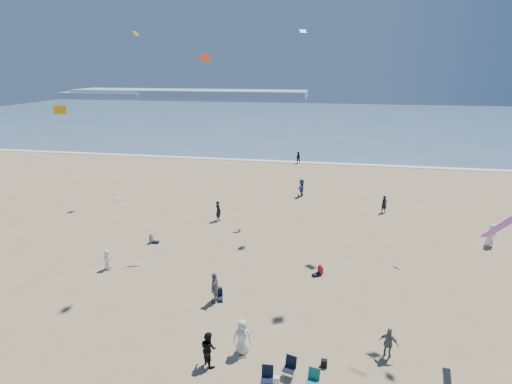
# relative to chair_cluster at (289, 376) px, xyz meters

# --- Properties ---
(ocean) EXTENTS (220.00, 100.00, 0.06)m
(ocean) POSITION_rel_chair_cluster_xyz_m (-4.74, 93.62, -0.47)
(ocean) COLOR #476B84
(ocean) RESTS_ON ground
(surf_line) EXTENTS (220.00, 1.20, 0.08)m
(surf_line) POSITION_rel_chair_cluster_xyz_m (-4.74, 43.62, -0.46)
(surf_line) COLOR white
(surf_line) RESTS_ON ground
(headland_far) EXTENTS (110.00, 20.00, 3.20)m
(headland_far) POSITION_rel_chair_cluster_xyz_m (-64.74, 168.62, 1.10)
(headland_far) COLOR #7A8EA8
(headland_far) RESTS_ON ground
(headland_near) EXTENTS (40.00, 14.00, 2.00)m
(headland_near) POSITION_rel_chair_cluster_xyz_m (-104.74, 163.62, 0.50)
(headland_near) COLOR #7A8EA8
(headland_near) RESTS_ON ground
(standing_flyers) EXTENTS (30.78, 50.19, 1.95)m
(standing_flyers) POSITION_rel_chair_cluster_xyz_m (1.63, 12.44, 0.40)
(standing_flyers) COLOR black
(standing_flyers) RESTS_ON ground
(seated_group) EXTENTS (14.54, 21.70, 0.84)m
(seated_group) POSITION_rel_chair_cluster_xyz_m (-3.75, 3.80, -0.08)
(seated_group) COLOR silver
(seated_group) RESTS_ON ground
(chair_cluster) EXTENTS (2.66, 1.48, 1.00)m
(chair_cluster) POSITION_rel_chair_cluster_xyz_m (0.00, 0.00, 0.00)
(chair_cluster) COLOR black
(chair_cluster) RESTS_ON ground
(white_tote) EXTENTS (0.35, 0.20, 0.40)m
(white_tote) POSITION_rel_chair_cluster_xyz_m (-0.63, -0.06, -0.30)
(white_tote) COLOR white
(white_tote) RESTS_ON ground
(black_backpack) EXTENTS (0.30, 0.22, 0.38)m
(black_backpack) POSITION_rel_chair_cluster_xyz_m (1.50, 1.45, -0.31)
(black_backpack) COLOR black
(black_backpack) RESTS_ON ground
(kites_aloft) EXTENTS (34.69, 37.47, 29.54)m
(kites_aloft) POSITION_rel_chair_cluster_xyz_m (4.49, 11.48, 14.84)
(kites_aloft) COLOR #E4431A
(kites_aloft) RESTS_ON ground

